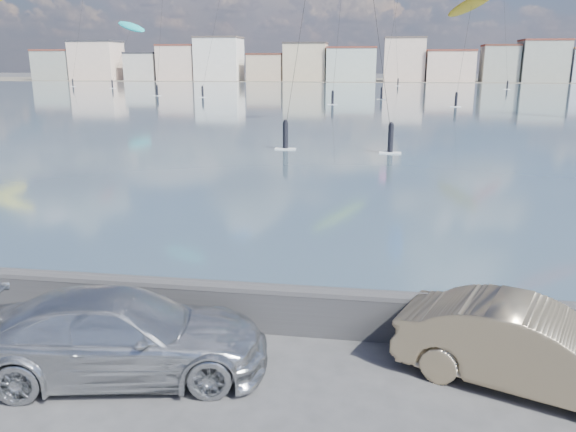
# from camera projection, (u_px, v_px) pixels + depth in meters

# --- Properties ---
(ground) EXTENTS (700.00, 700.00, 0.00)m
(ground) POSITION_uv_depth(u_px,v_px,m) (193.00, 400.00, 9.50)
(ground) COLOR #333335
(ground) RESTS_ON ground
(bay_water) EXTENTS (500.00, 177.00, 0.00)m
(bay_water) POSITION_uv_depth(u_px,v_px,m) (361.00, 97.00, 96.75)
(bay_water) COLOR #394D65
(bay_water) RESTS_ON ground
(far_shore_strip) EXTENTS (500.00, 60.00, 0.00)m
(far_shore_strip) POSITION_uv_depth(u_px,v_px,m) (370.00, 80.00, 200.21)
(far_shore_strip) COLOR #4C473D
(far_shore_strip) RESTS_ON ground
(seawall) EXTENTS (400.00, 0.36, 1.08)m
(seawall) POSITION_uv_depth(u_px,v_px,m) (232.00, 303.00, 11.92)
(seawall) COLOR #28282B
(seawall) RESTS_ON ground
(far_buildings) EXTENTS (240.79, 13.26, 14.60)m
(far_buildings) POSITION_uv_depth(u_px,v_px,m) (374.00, 63.00, 185.09)
(far_buildings) COLOR gray
(far_buildings) RESTS_ON ground
(car_silver) EXTENTS (5.61, 3.16, 1.53)m
(car_silver) POSITION_uv_depth(u_px,v_px,m) (121.00, 335.00, 10.14)
(car_silver) COLOR #B3B6BB
(car_silver) RESTS_ON ground
(car_champagne) EXTENTS (4.79, 3.14, 1.49)m
(car_champagne) POSITION_uv_depth(u_px,v_px,m) (530.00, 347.00, 9.73)
(car_champagne) COLOR tan
(car_champagne) RESTS_ON ground
(kitesurfer_0) EXTENTS (10.30, 15.18, 16.80)m
(kitesurfer_0) POSITION_uv_depth(u_px,v_px,m) (131.00, 27.00, 138.75)
(kitesurfer_0) COLOR #19BFBF
(kitesurfer_0) RESTS_ON ground
(kitesurfer_8) EXTENTS (7.13, 10.20, 15.76)m
(kitesurfer_8) POSITION_uv_depth(u_px,v_px,m) (471.00, 6.00, 77.08)
(kitesurfer_8) COLOR #BF8C19
(kitesurfer_8) RESTS_ON ground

